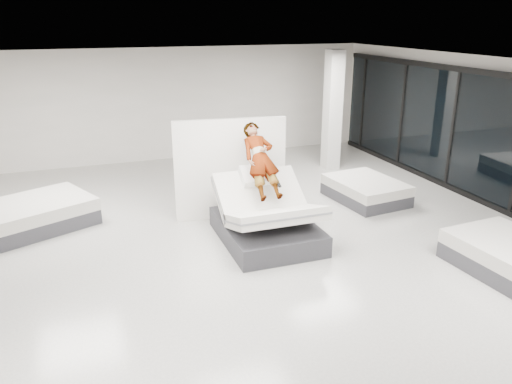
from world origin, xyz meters
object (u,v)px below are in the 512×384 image
(hero_bed, at_px, (267,219))
(remote, at_px, (279,185))
(flat_bed_right_far, at_px, (366,190))
(flat_bed_left_far, at_px, (37,214))
(divider_panel, at_px, (230,169))
(column, at_px, (333,111))
(person, at_px, (261,170))

(hero_bed, height_order, remote, hero_bed)
(flat_bed_right_far, distance_m, flat_bed_left_far, 7.06)
(remote, relative_size, divider_panel, 0.06)
(column, bearing_deg, person, -133.70)
(divider_panel, bearing_deg, flat_bed_right_far, 4.94)
(person, relative_size, flat_bed_right_far, 0.88)
(flat_bed_left_far, distance_m, column, 7.78)
(flat_bed_right_far, bearing_deg, hero_bed, -156.80)
(hero_bed, xyz_separation_m, flat_bed_left_far, (-4.07, 2.19, -0.15))
(remote, bearing_deg, divider_panel, 109.47)
(person, distance_m, flat_bed_left_far, 4.60)
(hero_bed, relative_size, column, 0.69)
(remote, bearing_deg, flat_bed_left_far, 153.03)
(column, bearing_deg, flat_bed_left_far, -167.33)
(hero_bed, xyz_separation_m, remote, (0.22, -0.04, 0.68))
(person, height_order, remote, person)
(flat_bed_right_far, relative_size, flat_bed_left_far, 0.78)
(flat_bed_left_far, relative_size, column, 0.76)
(person, height_order, flat_bed_right_far, person)
(hero_bed, xyz_separation_m, person, (0.00, 0.31, 0.87))
(person, distance_m, remote, 0.46)
(flat_bed_right_far, distance_m, column, 2.98)
(flat_bed_left_far, bearing_deg, flat_bed_right_far, -7.58)
(person, height_order, divider_panel, divider_panel)
(divider_panel, height_order, flat_bed_right_far, divider_panel)
(column, bearing_deg, divider_panel, -145.78)
(person, height_order, column, column)
(divider_panel, bearing_deg, column, 41.25)
(person, distance_m, flat_bed_right_far, 3.25)
(hero_bed, relative_size, divider_panel, 0.96)
(divider_panel, xyz_separation_m, flat_bed_left_far, (-3.81, 0.81, -0.77))
(column, bearing_deg, remote, -129.15)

